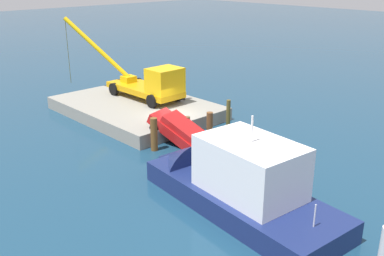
# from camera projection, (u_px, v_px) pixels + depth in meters

# --- Properties ---
(ground) EXTENTS (200.00, 200.00, 0.00)m
(ground) POSITION_uv_depth(u_px,v_px,m) (173.00, 127.00, 31.53)
(ground) COLOR navy
(dock) EXTENTS (12.30, 8.60, 0.95)m
(dock) POSITION_uv_depth(u_px,v_px,m) (136.00, 108.00, 34.32)
(dock) COLOR gray
(dock) RESTS_ON ground
(crane_truck) EXTENTS (10.83, 4.22, 6.02)m
(crane_truck) POSITION_uv_depth(u_px,v_px,m) (151.00, 83.00, 34.21)
(crane_truck) COLOR orange
(crane_truck) RESTS_ON dock
(dock_worker) EXTENTS (0.34, 0.34, 1.81)m
(dock_worker) POSITION_uv_depth(u_px,v_px,m) (184.00, 88.00, 34.57)
(dock_worker) COLOR #323232
(dock_worker) RESTS_ON dock
(salvaged_car) EXTENTS (4.87, 3.01, 2.79)m
(salvaged_car) POSITION_uv_depth(u_px,v_px,m) (184.00, 133.00, 28.42)
(salvaged_car) COLOR red
(salvaged_car) RESTS_ON ground
(moored_yacht) EXTENTS (12.58, 5.09, 6.46)m
(moored_yacht) POSITION_uv_depth(u_px,v_px,m) (218.00, 182.00, 21.99)
(moored_yacht) COLOR navy
(moored_yacht) RESTS_ON ground
(piling_near) EXTENTS (0.44, 0.44, 2.12)m
(piling_near) POSITION_uv_depth(u_px,v_px,m) (154.00, 134.00, 27.23)
(piling_near) COLOR brown
(piling_near) RESTS_ON ground
(piling_mid) EXTENTS (0.36, 0.36, 1.52)m
(piling_mid) POSITION_uv_depth(u_px,v_px,m) (187.00, 128.00, 29.26)
(piling_mid) COLOR brown
(piling_mid) RESTS_ON ground
(piling_far) EXTENTS (0.44, 0.44, 1.45)m
(piling_far) POSITION_uv_depth(u_px,v_px,m) (210.00, 122.00, 30.35)
(piling_far) COLOR brown
(piling_far) RESTS_ON ground
(piling_end) EXTENTS (0.30, 0.30, 1.91)m
(piling_end) POSITION_uv_depth(u_px,v_px,m) (228.00, 113.00, 31.62)
(piling_end) COLOR brown
(piling_end) RESTS_ON ground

